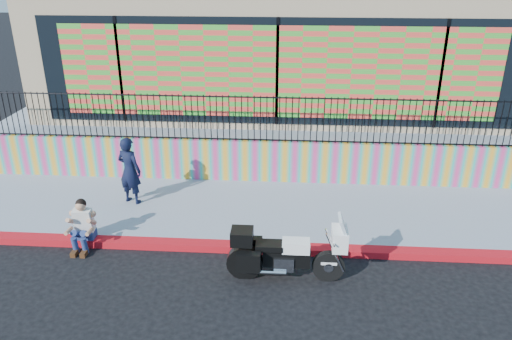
{
  "coord_description": "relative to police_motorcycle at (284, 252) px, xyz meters",
  "views": [
    {
      "loc": [
        0.35,
        -8.87,
        5.68
      ],
      "look_at": [
        -0.35,
        1.2,
        1.32
      ],
      "focal_mm": 35.0,
      "sensor_mm": 36.0,
      "label": 1
    }
  ],
  "objects": [
    {
      "name": "sidewalk",
      "position": [
        -0.33,
        2.56,
        -0.5
      ],
      "size": [
        16.0,
        3.0,
        0.15
      ],
      "primitive_type": "cube",
      "color": "gray",
      "rests_on": "ground"
    },
    {
      "name": "police_motorcycle",
      "position": [
        0.0,
        0.0,
        0.0
      ],
      "size": [
        2.19,
        0.72,
        1.37
      ],
      "color": "black",
      "rests_on": "ground"
    },
    {
      "name": "police_officer",
      "position": [
        -3.73,
        2.66,
        0.41
      ],
      "size": [
        0.7,
        0.58,
        1.66
      ],
      "primitive_type": "imported",
      "rotation": [
        0.0,
        0.0,
        2.79
      ],
      "color": "black",
      "rests_on": "sidewalk"
    },
    {
      "name": "seated_man",
      "position": [
        -4.21,
        0.75,
        -0.12
      ],
      "size": [
        0.54,
        0.71,
        1.06
      ],
      "color": "navy",
      "rests_on": "ground"
    },
    {
      "name": "ground",
      "position": [
        -0.33,
        0.91,
        -0.57
      ],
      "size": [
        90.0,
        90.0,
        0.0
      ],
      "primitive_type": "plane",
      "color": "black",
      "rests_on": "ground"
    },
    {
      "name": "metal_fence",
      "position": [
        -0.33,
        4.16,
        1.28
      ],
      "size": [
        15.8,
        0.04,
        1.2
      ],
      "primitive_type": null,
      "color": "black",
      "rests_on": "mural_wall"
    },
    {
      "name": "storefront_building",
      "position": [
        -0.33,
        9.04,
        2.68
      ],
      "size": [
        14.0,
        8.06,
        4.0
      ],
      "color": "tan",
      "rests_on": "elevated_platform"
    },
    {
      "name": "elevated_platform",
      "position": [
        -0.33,
        9.26,
        0.05
      ],
      "size": [
        16.0,
        10.0,
        1.25
      ],
      "primitive_type": "cube",
      "color": "gray",
      "rests_on": "ground"
    },
    {
      "name": "mural_wall",
      "position": [
        -0.33,
        4.16,
        0.13
      ],
      "size": [
        16.0,
        0.2,
        1.1
      ],
      "primitive_type": "cube",
      "color": "#DB3980",
      "rests_on": "sidewalk"
    },
    {
      "name": "red_curb",
      "position": [
        -0.33,
        0.91,
        -0.5
      ],
      "size": [
        16.0,
        0.3,
        0.15
      ],
      "primitive_type": "cube",
      "color": "#AB0F0C",
      "rests_on": "ground"
    }
  ]
}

